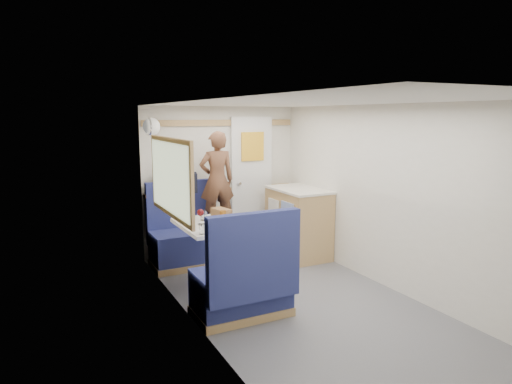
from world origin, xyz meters
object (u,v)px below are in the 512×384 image
salt_grinder (217,221)px  duffel_bag (177,183)px  tumbler_left (202,229)px  tumbler_right (204,215)px  dinette_table (210,237)px  orange_fruit (227,221)px  bread_loaf (221,213)px  dome_light (151,126)px  galley_counter (298,222)px  tray (229,228)px  cheese_block (224,227)px  beer_glass (223,215)px  bench_far (186,242)px  wine_glass (200,213)px  bench_near (244,287)px  person (217,180)px  pepper_grinder (209,221)px  tumbler_mid (203,215)px

salt_grinder → duffel_bag: bearing=92.8°
tumbler_left → tumbler_right: bearing=68.2°
dinette_table → orange_fruit: (0.12, -0.20, 0.21)m
dinette_table → bread_loaf: size_ratio=3.70×
dome_light → orange_fruit: bearing=-64.1°
galley_counter → salt_grinder: (-1.43, -0.64, 0.30)m
dome_light → tray: bearing=-66.9°
dinette_table → orange_fruit: orange_fruit is taller
cheese_block → beer_glass: bearing=69.3°
bench_far → wine_glass: bench_far is taller
bread_loaf → bench_near: bearing=-101.7°
galley_counter → orange_fruit: 1.57m
wine_glass → bread_loaf: 0.39m
dinette_table → person: size_ratio=0.75×
wine_glass → bread_loaf: bearing=32.3°
tumbler_left → bread_loaf: (0.45, 0.60, 0.00)m
tumbler_left → bread_loaf: 0.75m
beer_glass → bread_loaf: 0.13m
wine_glass → tumbler_left: wine_glass is taller
dinette_table → tumbler_left: bearing=-121.0°
dome_light → wine_glass: dome_light is taller
cheese_block → pepper_grinder: (-0.06, 0.29, 0.01)m
wine_glass → beer_glass: (0.30, 0.09, -0.07)m
orange_fruit → tumbler_left: (-0.35, -0.17, -0.01)m
bench_near → galley_counter: 2.04m
beer_glass → pepper_grinder: 0.29m
person → beer_glass: (-0.22, -0.73, -0.29)m
wine_glass → person: bearing=57.5°
tumbler_mid → bread_loaf: (0.23, 0.03, -0.00)m
tray → salt_grinder: bearing=105.7°
dinette_table → salt_grinder: salt_grinder is taller
tumbler_right → duffel_bag: bearing=91.8°
dinette_table → tray: 0.35m
tumbler_right → bench_near: bearing=-90.5°
galley_counter → tumbler_right: bearing=-166.9°
dome_light → bread_loaf: (0.61, -0.63, -0.98)m
dome_light → salt_grinder: size_ratio=2.12×
bread_loaf → salt_grinder: bearing=-120.6°
bench_near → bread_loaf: size_ratio=4.22×
bench_far → tumbler_mid: size_ratio=9.42×
beer_glass → tumbler_left: bearing=-131.5°
dinette_table → wine_glass: wine_glass is taller
bench_far → pepper_grinder: size_ratio=10.93×
dinette_table → person: 1.05m
wine_glass → dinette_table: bearing=-7.3°
tumbler_left → cheese_block: bearing=3.1°
orange_fruit → tumbler_right: tumbler_right is taller
galley_counter → person: person is taller
dome_light → wine_glass: size_ratio=1.19×
tumbler_right → beer_glass: size_ratio=0.95×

